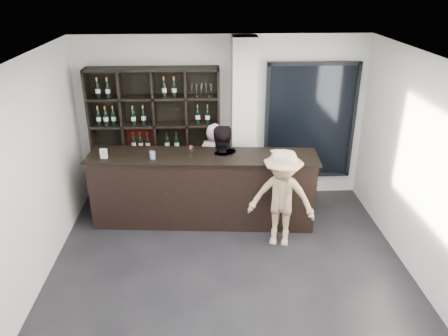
{
  "coord_description": "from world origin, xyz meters",
  "views": [
    {
      "loc": [
        -0.3,
        -4.58,
        3.8
      ],
      "look_at": [
        -0.04,
        1.1,
        1.25
      ],
      "focal_mm": 35.0,
      "sensor_mm": 36.0,
      "label": 1
    }
  ],
  "objects_px": {
    "tasting_counter": "(203,189)",
    "customer": "(282,199)",
    "taster_pink": "(215,167)",
    "taster_black": "(220,173)",
    "wine_shelf": "(156,137)"
  },
  "relations": [
    {
      "from": "tasting_counter",
      "to": "customer",
      "type": "relative_size",
      "value": 2.36
    },
    {
      "from": "taster_pink",
      "to": "taster_black",
      "type": "xyz_separation_m",
      "value": [
        0.08,
        -0.33,
        0.04
      ]
    },
    {
      "from": "wine_shelf",
      "to": "customer",
      "type": "relative_size",
      "value": 1.57
    },
    {
      "from": "wine_shelf",
      "to": "customer",
      "type": "distance_m",
      "value": 2.51
    },
    {
      "from": "taster_black",
      "to": "taster_pink",
      "type": "bearing_deg",
      "value": -92.29
    },
    {
      "from": "taster_black",
      "to": "customer",
      "type": "relative_size",
      "value": 1.07
    },
    {
      "from": "tasting_counter",
      "to": "wine_shelf",
      "type": "bearing_deg",
      "value": 138.88
    },
    {
      "from": "taster_pink",
      "to": "customer",
      "type": "distance_m",
      "value": 1.51
    },
    {
      "from": "tasting_counter",
      "to": "taster_pink",
      "type": "relative_size",
      "value": 2.32
    },
    {
      "from": "wine_shelf",
      "to": "tasting_counter",
      "type": "height_order",
      "value": "wine_shelf"
    },
    {
      "from": "taster_black",
      "to": "customer",
      "type": "height_order",
      "value": "taster_black"
    },
    {
      "from": "wine_shelf",
      "to": "tasting_counter",
      "type": "xyz_separation_m",
      "value": [
        0.8,
        -0.82,
        -0.6
      ]
    },
    {
      "from": "taster_black",
      "to": "tasting_counter",
      "type": "bearing_deg",
      "value": 9.75
    },
    {
      "from": "wine_shelf",
      "to": "taster_pink",
      "type": "xyz_separation_m",
      "value": [
        1.0,
        -0.35,
        -0.42
      ]
    },
    {
      "from": "wine_shelf",
      "to": "taster_pink",
      "type": "distance_m",
      "value": 1.14
    }
  ]
}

